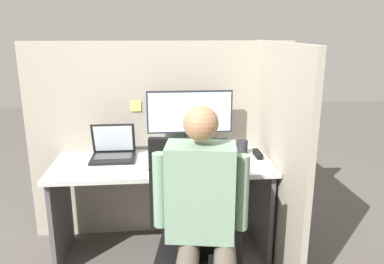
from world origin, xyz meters
TOP-DOWN VIEW (x-y plane):
  - cubicle_panel_back at (-0.00, 0.63)m, footprint 2.01×0.05m
  - cubicle_panel_right at (0.78, 0.24)m, footprint 0.04×1.23m
  - desk at (0.00, 0.30)m, footprint 1.51×0.61m
  - paper_box at (0.20, 0.45)m, footprint 0.32×0.22m
  - monitor at (0.20, 0.45)m, footprint 0.61×0.19m
  - laptop at (-0.35, 0.40)m, footprint 0.30×0.24m
  - mouse at (-0.08, 0.16)m, footprint 0.08×0.05m
  - stapler at (0.69, 0.35)m, footprint 0.04×0.15m
  - carrot_toy at (0.36, 0.10)m, footprint 0.04×0.14m
  - office_chair at (0.16, -0.34)m, footprint 0.54×0.60m
  - person at (0.19, -0.49)m, footprint 0.47×0.46m
  - coffee_mug at (0.59, 0.43)m, footprint 0.08×0.08m

SIDE VIEW (x-z plane):
  - office_chair at x=0.16m, z-range 0.00..1.01m
  - desk at x=0.00m, z-range 0.18..0.89m
  - person at x=0.19m, z-range 0.09..1.33m
  - mouse at x=-0.08m, z-range 0.70..0.73m
  - carrot_toy at x=0.36m, z-range 0.70..0.74m
  - stapler at x=0.69m, z-range 0.70..0.74m
  - paper_box at x=0.20m, z-range 0.70..0.79m
  - laptop at x=-0.35m, z-range 0.63..0.87m
  - coffee_mug at x=0.59m, z-range 0.70..0.80m
  - cubicle_panel_right at x=0.78m, z-range 0.00..1.51m
  - cubicle_panel_back at x=0.00m, z-range 0.00..1.51m
  - monitor at x=0.20m, z-range 0.81..1.19m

